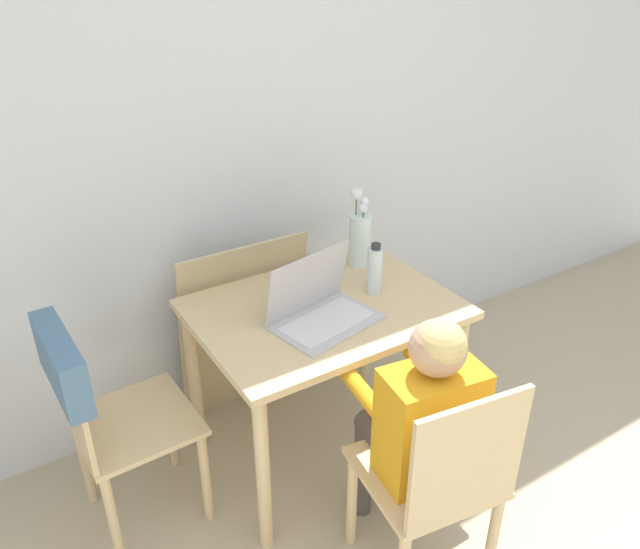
{
  "coord_description": "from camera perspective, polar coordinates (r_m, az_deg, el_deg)",
  "views": [
    {
      "loc": [
        -1.09,
        -0.04,
        1.93
      ],
      "look_at": [
        -0.06,
        1.61,
        0.89
      ],
      "focal_mm": 35.0,
      "sensor_mm": 36.0,
      "label": 1
    }
  ],
  "objects": [
    {
      "name": "water_bottle",
      "position": [
        2.42,
        5.05,
        0.43
      ],
      "size": [
        0.06,
        0.06,
        0.21
      ],
      "color": "silver",
      "rests_on": "dining_table"
    },
    {
      "name": "chair_occupied",
      "position": [
        2.08,
        10.62,
        -18.16
      ],
      "size": [
        0.45,
        0.45,
        0.86
      ],
      "rotation": [
        0.0,
        0.0,
        3.0
      ],
      "color": "#D6B784",
      "rests_on": "ground_plane"
    },
    {
      "name": "cardboard_panel",
      "position": [
        2.79,
        -6.97,
        -4.84
      ],
      "size": [
        0.59,
        0.13,
        0.84
      ],
      "color": "tan",
      "rests_on": "ground_plane"
    },
    {
      "name": "person_seated",
      "position": [
        2.02,
        9.15,
        -12.5
      ],
      "size": [
        0.36,
        0.46,
        1.0
      ],
      "rotation": [
        0.0,
        0.0,
        3.0
      ],
      "color": "orange",
      "rests_on": "ground_plane"
    },
    {
      "name": "flower_vase",
      "position": [
        2.62,
        3.7,
        3.52
      ],
      "size": [
        0.1,
        0.1,
        0.34
      ],
      "color": "silver",
      "rests_on": "dining_table"
    },
    {
      "name": "wall_back",
      "position": [
        2.61,
        -6.33,
        12.82
      ],
      "size": [
        6.4,
        0.05,
        2.5
      ],
      "color": "silver",
      "rests_on": "ground_plane"
    },
    {
      "name": "dining_table",
      "position": [
        2.42,
        0.33,
        -4.97
      ],
      "size": [
        0.97,
        0.71,
        0.71
      ],
      "color": "#D6B784",
      "rests_on": "ground_plane"
    },
    {
      "name": "laptop",
      "position": [
        2.26,
        -0.06,
        -2.89
      ],
      "size": [
        0.42,
        0.32,
        0.25
      ],
      "rotation": [
        0.0,
        0.0,
        0.2
      ],
      "color": "#B2B2B7",
      "rests_on": "dining_table"
    },
    {
      "name": "chair_spare",
      "position": [
        2.25,
        -19.96,
        -10.76
      ],
      "size": [
        0.45,
        0.42,
        0.87
      ],
      "rotation": [
        0.0,
        0.0,
        1.61
      ],
      "color": "#D6B784",
      "rests_on": "ground_plane"
    }
  ]
}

